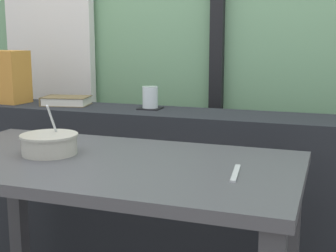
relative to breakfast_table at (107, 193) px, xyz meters
name	(u,v)px	position (x,y,z in m)	size (l,w,h in m)	color
curtain_left_panel	(49,15)	(-0.91, 1.10, 0.63)	(0.56, 0.06, 2.50)	white
window_divider_post	(218,3)	(0.09, 1.13, 0.68)	(0.07, 0.05, 2.60)	black
dark_console_ledge	(156,195)	(-0.07, 0.64, -0.22)	(2.80, 0.30, 0.80)	#23262B
breakfast_table	(107,193)	(0.00, 0.00, 0.00)	(1.25, 0.66, 0.74)	#414145
coaster_square	(150,108)	(-0.11, 0.68, 0.18)	(0.10, 0.10, 0.01)	black
juice_glass	(150,98)	(-0.11, 0.68, 0.22)	(0.07, 0.07, 0.10)	white
closed_book	(66,101)	(-0.54, 0.66, 0.20)	(0.24, 0.19, 0.04)	brown
soup_bowl	(50,144)	(-0.21, 0.00, 0.15)	(0.19, 0.19, 0.17)	#BCB7A8
fork_utensil	(236,173)	(0.43, -0.02, 0.12)	(0.02, 0.17, 0.01)	silver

